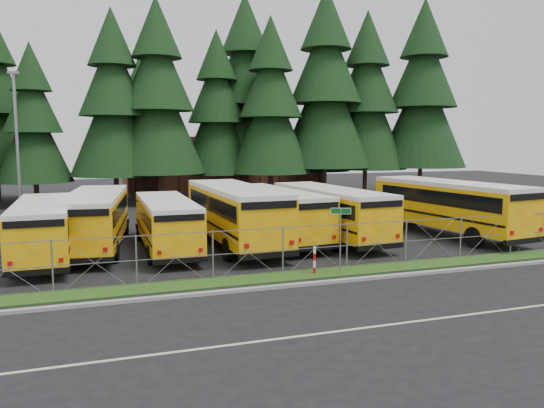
{
  "coord_description": "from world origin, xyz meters",
  "views": [
    {
      "loc": [
        -8.5,
        -21.58,
        5.58
      ],
      "look_at": [
        0.22,
        4.0,
        2.34
      ],
      "focal_mm": 35.0,
      "sensor_mm": 36.0,
      "label": 1
    }
  ],
  "objects": [
    {
      "name": "ground",
      "position": [
        0.0,
        0.0,
        0.0
      ],
      "size": [
        120.0,
        120.0,
        0.0
      ],
      "primitive_type": "plane",
      "color": "black",
      "rests_on": "ground"
    },
    {
      "name": "curb",
      "position": [
        0.0,
        -3.1,
        0.06
      ],
      "size": [
        50.0,
        0.25,
        0.12
      ],
      "primitive_type": "cube",
      "color": "gray",
      "rests_on": "ground"
    },
    {
      "name": "grass_verge",
      "position": [
        0.0,
        -1.7,
        0.03
      ],
      "size": [
        50.0,
        1.4,
        0.06
      ],
      "primitive_type": "cube",
      "color": "#1E4614",
      "rests_on": "ground"
    },
    {
      "name": "road_lane_line",
      "position": [
        0.0,
        -8.0,
        0.01
      ],
      "size": [
        50.0,
        0.12,
        0.01
      ],
      "primitive_type": "cube",
      "color": "beige",
      "rests_on": "ground"
    },
    {
      "name": "chainlink_fence",
      "position": [
        0.0,
        -1.0,
        1.0
      ],
      "size": [
        44.0,
        0.1,
        2.0
      ],
      "primitive_type": null,
      "color": "gray",
      "rests_on": "ground"
    },
    {
      "name": "brick_building",
      "position": [
        6.0,
        40.0,
        3.0
      ],
      "size": [
        22.0,
        10.0,
        6.0
      ],
      "primitive_type": "cube",
      "color": "brown",
      "rests_on": "ground"
    },
    {
      "name": "bus_1",
      "position": [
        -10.74,
        5.1,
        1.38
      ],
      "size": [
        2.65,
        10.56,
        2.76
      ],
      "primitive_type": null,
      "rotation": [
        0.0,
        0.0,
        0.02
      ],
      "color": "orange",
      "rests_on": "ground"
    },
    {
      "name": "bus_2",
      "position": [
        -8.38,
        6.74,
        1.48
      ],
      "size": [
        4.07,
        11.54,
        2.96
      ],
      "primitive_type": null,
      "rotation": [
        0.0,
        0.0,
        -0.13
      ],
      "color": "orange",
      "rests_on": "ground"
    },
    {
      "name": "bus_3",
      "position": [
        -5.05,
        5.23,
        1.34
      ],
      "size": [
        2.46,
        10.22,
        2.68
      ],
      "primitive_type": null,
      "rotation": [
        0.0,
        0.0,
        -0.0
      ],
      "color": "orange",
      "rests_on": "ground"
    },
    {
      "name": "bus_4",
      "position": [
        -1.46,
        5.54,
        1.6
      ],
      "size": [
        3.27,
        12.32,
        3.21
      ],
      "primitive_type": null,
      "rotation": [
        0.0,
        0.0,
        0.03
      ],
      "color": "orange",
      "rests_on": "ground"
    },
    {
      "name": "bus_5",
      "position": [
        0.95,
        6.06,
        1.44
      ],
      "size": [
        3.65,
        11.22,
        2.89
      ],
      "primitive_type": null,
      "rotation": [
        0.0,
        0.0,
        0.1
      ],
      "color": "orange",
      "rests_on": "ground"
    },
    {
      "name": "bus_6",
      "position": [
        3.94,
        5.35,
        1.48
      ],
      "size": [
        3.63,
        11.48,
        2.96
      ],
      "primitive_type": null,
      "rotation": [
        0.0,
        0.0,
        0.09
      ],
      "color": "orange",
      "rests_on": "ground"
    },
    {
      "name": "bus_east",
      "position": [
        11.13,
        4.51,
        1.61
      ],
      "size": [
        4.46,
        12.55,
        3.22
      ],
      "primitive_type": null,
      "rotation": [
        0.0,
        0.0,
        0.13
      ],
      "color": "orange",
      "rests_on": "ground"
    },
    {
      "name": "street_sign",
      "position": [
        1.22,
        -1.93,
        2.03
      ],
      "size": [
        0.78,
        0.51,
        2.81
      ],
      "color": "gray",
      "rests_on": "ground"
    },
    {
      "name": "striped_bollard",
      "position": [
        0.17,
        -1.64,
        0.6
      ],
      "size": [
        0.11,
        0.11,
        1.2
      ],
      "primitive_type": "cylinder",
      "color": "#B20C0C",
      "rests_on": "ground"
    },
    {
      "name": "light_standard",
      "position": [
        -13.17,
        17.84,
        5.5
      ],
      "size": [
        0.7,
        0.35,
        10.14
      ],
      "color": "gray",
      "rests_on": "ground"
    },
    {
      "name": "conifer_2",
      "position": [
        -13.07,
        27.96,
        6.91
      ],
      "size": [
        6.25,
        6.25,
        13.82
      ],
      "primitive_type": null,
      "color": "black",
      "rests_on": "ground"
    },
    {
      "name": "conifer_3",
      "position": [
        -6.48,
        27.17,
        8.49
      ],
      "size": [
        7.68,
        7.68,
        16.99
      ],
      "primitive_type": null,
      "color": "black",
      "rests_on": "ground"
    },
    {
      "name": "conifer_4",
      "position": [
        -2.71,
        26.73,
        9.06
      ],
      "size": [
        8.19,
        8.19,
        18.12
      ],
      "primitive_type": null,
      "color": "black",
      "rests_on": "ground"
    },
    {
      "name": "conifer_5",
      "position": [
        3.14,
        28.96,
        8.03
      ],
      "size": [
        7.27,
        7.27,
        16.07
      ],
      "primitive_type": null,
      "color": "black",
      "rests_on": "ground"
    },
    {
      "name": "conifer_6",
      "position": [
        7.62,
        26.11,
        8.54
      ],
      "size": [
        7.72,
        7.72,
        17.08
      ],
      "primitive_type": null,
      "color": "black",
      "rests_on": "ground"
    },
    {
      "name": "conifer_7",
      "position": [
        13.34,
        26.39,
        10.15
      ],
      "size": [
        9.18,
        9.18,
        20.29
      ],
      "primitive_type": null,
      "color": "black",
      "rests_on": "ground"
    },
    {
      "name": "conifer_8",
      "position": [
        17.97,
        26.6,
        9.22
      ],
      "size": [
        8.33,
        8.33,
        18.43
      ],
      "primitive_type": null,
      "color": "black",
      "rests_on": "ground"
    },
    {
      "name": "conifer_9",
      "position": [
        23.51,
        25.07,
        9.85
      ],
      "size": [
        8.9,
        8.9,
        19.69
      ],
      "primitive_type": null,
      "color": "black",
      "rests_on": "ground"
    },
    {
      "name": "conifer_11",
      "position": [
        -3.66,
        32.78,
        6.99
      ],
      "size": [
        6.32,
        6.32,
        13.98
      ],
      "primitive_type": null,
      "color": "black",
      "rests_on": "ground"
    },
    {
      "name": "conifer_12",
      "position": [
        6.46,
        30.62,
        10.06
      ],
      "size": [
        9.1,
        9.1,
        20.12
      ],
      "primitive_type": null,
      "color": "black",
      "rests_on": "ground"
    },
    {
      "name": "conifer_13",
      "position": [
        15.94,
        33.26,
        7.35
      ],
      "size": [
        6.65,
        6.65,
        14.7
      ],
      "primitive_type": null,
      "color": "black",
      "rests_on": "ground"
    }
  ]
}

